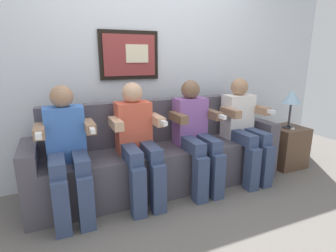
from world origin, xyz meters
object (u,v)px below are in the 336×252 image
at_px(person_leftmost, 67,148).
at_px(person_left_center, 137,139).
at_px(table_lamp, 292,98).
at_px(side_table_right, 286,146).
at_px(spare_remote_on_table, 290,128).
at_px(couch, 161,158).
at_px(person_rightmost, 244,126).
at_px(person_right_center, 195,132).

distance_m(person_leftmost, person_left_center, 0.61).
bearing_deg(table_lamp, person_left_center, -178.92).
xyz_separation_m(person_leftmost, table_lamp, (2.52, 0.04, 0.25)).
distance_m(side_table_right, spare_remote_on_table, 0.27).
distance_m(person_left_center, spare_remote_on_table, 1.90).
bearing_deg(table_lamp, person_leftmost, -179.17).
bearing_deg(couch, spare_remote_on_table, -5.88).
height_order(couch, spare_remote_on_table, couch).
height_order(person_leftmost, person_left_center, same).
distance_m(couch, spare_remote_on_table, 1.62).
xyz_separation_m(person_rightmost, table_lamp, (0.70, 0.04, 0.25)).
height_order(couch, table_lamp, table_lamp).
bearing_deg(person_leftmost, person_rightmost, 0.01).
bearing_deg(spare_remote_on_table, person_left_center, -179.88).
distance_m(couch, person_leftmost, 0.97).
relative_size(person_right_center, side_table_right, 2.22).
bearing_deg(side_table_right, person_rightmost, -175.19).
height_order(person_left_center, person_rightmost, same).
height_order(person_rightmost, table_lamp, person_rightmost).
relative_size(couch, person_rightmost, 2.31).
relative_size(couch, table_lamp, 5.58).
relative_size(person_leftmost, table_lamp, 2.41).
bearing_deg(person_leftmost, couch, 10.56).
bearing_deg(side_table_right, table_lamp, -129.68).
distance_m(couch, table_lamp, 1.71).
height_order(person_right_center, person_rightmost, same).
bearing_deg(couch, table_lamp, -4.70).
bearing_deg(person_leftmost, spare_remote_on_table, 0.10).
xyz_separation_m(person_leftmost, side_table_right, (2.54, 0.06, -0.36)).
bearing_deg(person_rightmost, person_leftmost, -179.99).
relative_size(person_leftmost, spare_remote_on_table, 8.54).
xyz_separation_m(couch, spare_remote_on_table, (1.60, -0.16, 0.20)).
bearing_deg(person_rightmost, couch, 169.48).
bearing_deg(spare_remote_on_table, table_lamp, 67.24).
relative_size(person_rightmost, spare_remote_on_table, 8.54).
height_order(couch, person_right_center, person_right_center).
bearing_deg(person_leftmost, table_lamp, 0.83).
height_order(couch, person_leftmost, person_leftmost).
relative_size(couch, side_table_right, 5.13).
bearing_deg(person_right_center, person_rightmost, 0.00).
bearing_deg(person_leftmost, person_left_center, 0.04).
height_order(couch, person_rightmost, person_rightmost).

